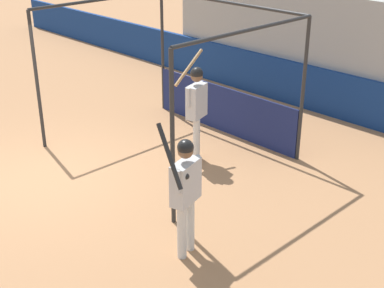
% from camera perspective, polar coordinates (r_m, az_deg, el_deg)
% --- Properties ---
extents(ground_plane, '(60.00, 60.00, 0.00)m').
position_cam_1_polar(ground_plane, '(10.14, -15.49, -3.45)').
color(ground_plane, '#A8754C').
extents(outfield_wall, '(24.00, 0.12, 1.07)m').
position_cam_1_polar(outfield_wall, '(13.85, 8.13, 7.13)').
color(outfield_wall, navy).
rests_on(outfield_wall, ground).
extents(bleacher_section, '(6.50, 3.20, 2.75)m').
position_cam_1_polar(bleacher_section, '(14.95, 12.37, 11.39)').
color(bleacher_section, '#9E9E99').
rests_on(bleacher_section, ground).
extents(batting_cage, '(4.03, 3.32, 2.81)m').
position_cam_1_polar(batting_cage, '(10.95, 1.25, 6.21)').
color(batting_cage, '#282828').
rests_on(batting_cage, ground).
extents(player_batter, '(0.63, 0.86, 2.03)m').
position_cam_1_polar(player_batter, '(10.00, 0.47, 4.25)').
color(player_batter, silver).
rests_on(player_batter, ground).
extents(player_waiting, '(0.55, 0.74, 2.06)m').
position_cam_1_polar(player_waiting, '(7.22, -0.71, -4.61)').
color(player_waiting, silver).
rests_on(player_waiting, ground).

